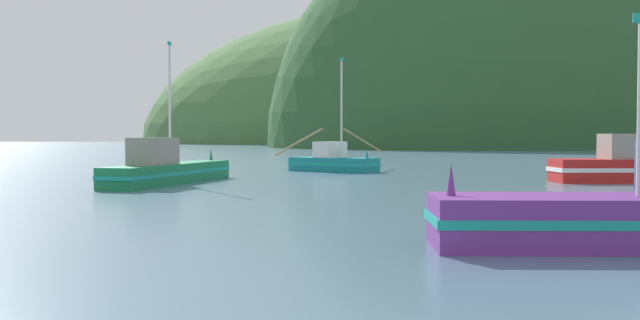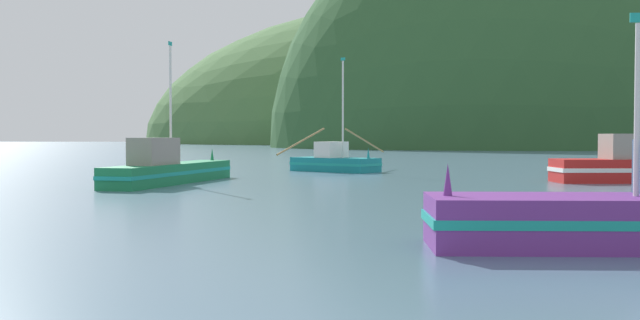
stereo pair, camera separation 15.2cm
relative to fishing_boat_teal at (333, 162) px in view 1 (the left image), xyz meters
The scene contains 4 objects.
hill_mid_left 214.26m from the fishing_boat_teal, 81.69° to the left, with size 201.80×161.44×97.39m, color #47703D.
hill_far_left 115.13m from the fishing_boat_teal, 71.84° to the left, with size 103.34×82.67×107.80m, color #2D562D.
fishing_boat_teal is the anchor object (origin of this frame).
fishing_boat_green 15.13m from the fishing_boat_teal, 122.67° to the right, with size 4.33×11.38×7.18m.
Camera 1 is at (0.93, -3.32, 2.40)m, focal length 40.48 mm.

